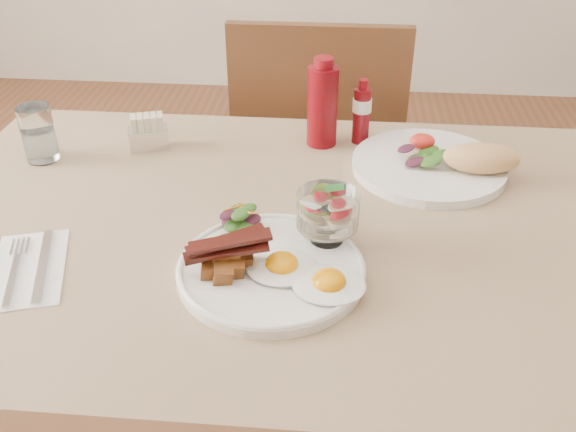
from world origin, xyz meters
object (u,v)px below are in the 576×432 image
object	(u,v)px
table	(301,274)
sugar_caddy	(149,134)
main_plate	(271,270)
fruit_cup	(328,210)
chair_far	(318,162)
second_plate	(441,163)
water_glass	(39,137)
hot_sauce_bottle	(362,112)
ketchup_bottle	(323,105)

from	to	relation	value
table	sugar_caddy	bearing A→B (deg)	140.16
main_plate	fruit_cup	bearing A→B (deg)	43.24
table	chair_far	bearing A→B (deg)	90.00
chair_far	second_plate	world-z (taller)	chair_far
chair_far	fruit_cup	distance (m)	0.77
second_plate	water_glass	world-z (taller)	water_glass
hot_sauce_bottle	water_glass	xyz separation A→B (m)	(-0.62, -0.13, -0.02)
ketchup_bottle	water_glass	bearing A→B (deg)	-167.91
chair_far	water_glass	world-z (taller)	chair_far
table	main_plate	bearing A→B (deg)	-107.78
fruit_cup	ketchup_bottle	bearing A→B (deg)	93.79
second_plate	ketchup_bottle	xyz separation A→B (m)	(-0.23, 0.10, 0.07)
main_plate	second_plate	world-z (taller)	second_plate
ketchup_bottle	hot_sauce_bottle	xyz separation A→B (m)	(0.08, 0.01, -0.02)
hot_sauce_bottle	chair_far	bearing A→B (deg)	106.66
main_plate	table	bearing A→B (deg)	72.22
chair_far	second_plate	distance (m)	0.56
main_plate	hot_sauce_bottle	size ratio (longest dim) A/B	2.08
chair_far	sugar_caddy	xyz separation A→B (m)	(-0.33, -0.39, 0.26)
chair_far	second_plate	bearing A→B (deg)	-60.52
fruit_cup	hot_sauce_bottle	bearing A→B (deg)	81.86
table	fruit_cup	distance (m)	0.17
chair_far	water_glass	bearing A→B (deg)	-139.03
main_plate	ketchup_bottle	world-z (taller)	ketchup_bottle
fruit_cup	main_plate	bearing A→B (deg)	-136.76
fruit_cup	second_plate	distance (m)	0.34
ketchup_bottle	water_glass	size ratio (longest dim) A/B	1.66
main_plate	water_glass	size ratio (longest dim) A/B	2.56
table	second_plate	xyz separation A→B (m)	(0.25, 0.22, 0.11)
main_plate	second_plate	size ratio (longest dim) A/B	0.90
chair_far	second_plate	size ratio (longest dim) A/B	3.00
fruit_cup	water_glass	world-z (taller)	fruit_cup
main_plate	hot_sauce_bottle	xyz separation A→B (m)	(0.13, 0.46, 0.06)
table	sugar_caddy	size ratio (longest dim) A/B	15.20
table	water_glass	distance (m)	0.58
second_plate	fruit_cup	bearing A→B (deg)	-127.80
ketchup_bottle	hot_sauce_bottle	world-z (taller)	ketchup_bottle
chair_far	ketchup_bottle	size ratio (longest dim) A/B	5.13
main_plate	fruit_cup	xyz separation A→B (m)	(0.08, 0.08, 0.06)
chair_far	water_glass	distance (m)	0.75
fruit_cup	second_plate	size ratio (longest dim) A/B	0.31
main_plate	sugar_caddy	bearing A→B (deg)	126.68
hot_sauce_bottle	sugar_caddy	size ratio (longest dim) A/B	1.54
main_plate	ketchup_bottle	xyz separation A→B (m)	(0.06, 0.44, 0.08)
sugar_caddy	water_glass	world-z (taller)	water_glass
main_plate	hot_sauce_bottle	distance (m)	0.48
ketchup_bottle	sugar_caddy	distance (m)	0.35
fruit_cup	ketchup_bottle	world-z (taller)	ketchup_bottle
fruit_cup	second_plate	world-z (taller)	fruit_cup
chair_far	hot_sauce_bottle	world-z (taller)	chair_far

